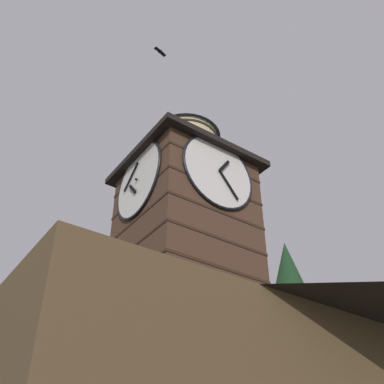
# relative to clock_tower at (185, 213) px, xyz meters

# --- Properties ---
(clock_tower) EXTENTS (4.84, 4.84, 8.95)m
(clock_tower) POSITION_rel_clock_tower_xyz_m (0.00, 0.00, 0.00)
(clock_tower) COLOR #4C3323
(clock_tower) RESTS_ON building_main
(flying_bird_high) EXTENTS (0.68, 0.30, 0.12)m
(flying_bird_high) POSITION_rel_clock_tower_xyz_m (1.63, 0.21, 8.14)
(flying_bird_high) COLOR black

